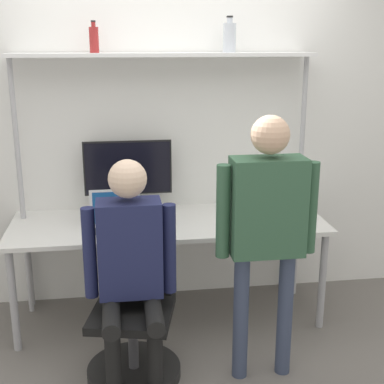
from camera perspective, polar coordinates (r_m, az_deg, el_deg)
ground_plane at (r=3.70m, az=-1.74°, el=-15.87°), size 12.00×12.00×0.00m
wall_back at (r=3.98m, az=-3.21°, el=7.28°), size 8.00×0.06×2.70m
desk at (r=3.76m, az=-2.50°, el=-3.99°), size 2.17×0.75×0.73m
shelf_unit at (r=3.75m, az=-3.01°, el=11.18°), size 2.07×0.31×1.86m
monitor at (r=3.87m, az=-6.84°, el=2.16°), size 0.63×0.20×0.53m
laptop at (r=3.61m, az=-8.17°, el=-2.81°), size 0.34×0.25×0.25m
cell_phone at (r=3.61m, az=-4.07°, el=-3.77°), size 0.07×0.15×0.01m
office_chair at (r=3.31m, az=-6.18°, el=-14.65°), size 0.56×0.56×0.89m
person_seated at (r=3.04m, az=-6.60°, el=-6.92°), size 0.53×0.47×1.32m
person_standing at (r=3.00m, az=8.00°, el=-2.75°), size 0.58×0.21×1.57m
bottle_clear at (r=3.81m, az=4.01°, el=16.17°), size 0.09×0.09×0.24m
bottle_red at (r=3.73m, az=-10.41°, el=15.74°), size 0.06×0.06×0.21m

